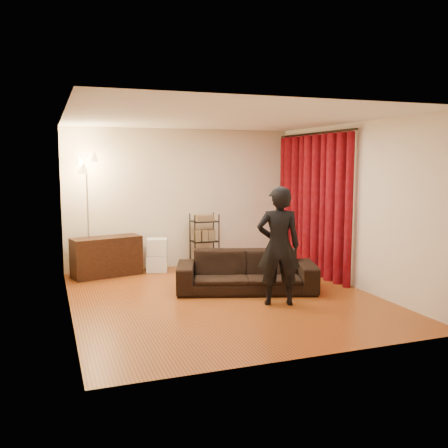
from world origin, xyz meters
name	(u,v)px	position (x,y,z in m)	size (l,w,h in m)	color
floor	(224,298)	(0.00, 0.00, 0.00)	(5.00, 5.00, 0.00)	#9B551B
ceiling	(225,118)	(0.00, 0.00, 2.70)	(5.00, 5.00, 0.00)	white
wall_back	(181,199)	(0.00, 2.50, 1.35)	(5.00, 5.00, 0.00)	beige
wall_front	(307,232)	(0.00, -2.50, 1.35)	(5.00, 5.00, 0.00)	beige
wall_left	(67,215)	(-2.25, 0.00, 1.35)	(5.00, 5.00, 0.00)	beige
wall_right	(353,206)	(2.25, 0.00, 1.35)	(5.00, 5.00, 0.00)	beige
curtain_rod	(315,133)	(2.15, 1.12, 2.58)	(0.04, 0.04, 2.65)	black
curtain	(312,205)	(2.13, 1.12, 1.28)	(0.22, 2.65, 2.55)	maroon
sofa	(246,271)	(0.47, 0.26, 0.32)	(2.21, 0.86, 0.64)	black
person	(279,246)	(0.62, -0.58, 0.86)	(0.63, 0.41, 1.72)	black
media_cabinet	(107,257)	(-1.51, 2.12, 0.36)	(1.23, 0.46, 0.72)	black
storage_boxes	(157,255)	(-0.57, 2.17, 0.32)	(0.38, 0.31, 0.63)	silver
wire_shelf	(204,241)	(0.37, 2.17, 0.53)	(0.48, 0.34, 1.07)	black
floor_lamp	(88,217)	(-1.82, 2.07, 1.09)	(0.39, 0.39, 2.19)	silver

